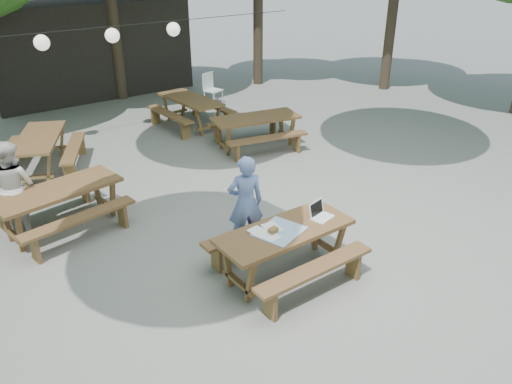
{
  "coord_description": "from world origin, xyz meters",
  "views": [
    {
      "loc": [
        -4.56,
        -5.79,
        4.35
      ],
      "look_at": [
        -0.7,
        -0.45,
        1.05
      ],
      "focal_mm": 35.0,
      "sensor_mm": 36.0,
      "label": 1
    }
  ],
  "objects": [
    {
      "name": "picnic_table_nw",
      "position": [
        -2.91,
        2.05,
        0.39
      ],
      "size": [
        2.12,
        1.86,
        0.75
      ],
      "rotation": [
        0.0,
        0.0,
        0.16
      ],
      "color": "#4D2B1B",
      "rests_on": "ground"
    },
    {
      "name": "paper_lanterns",
      "position": [
        -0.19,
        6.0,
        2.4
      ],
      "size": [
        9.0,
        0.34,
        0.38
      ],
      "color": "black",
      "rests_on": "ground"
    },
    {
      "name": "plastic_chair",
      "position": [
        2.99,
        6.86,
        0.26
      ],
      "size": [
        0.55,
        0.55,
        0.9
      ],
      "rotation": [
        0.0,
        0.0,
        0.3
      ],
      "color": "silver",
      "rests_on": "ground"
    },
    {
      "name": "picnic_table_far_w",
      "position": [
        -2.5,
        4.78,
        0.39
      ],
      "size": [
        2.24,
        2.39,
        0.75
      ],
      "rotation": [
        0.0,
        0.0,
        1.13
      ],
      "color": "#4D2B1B",
      "rests_on": "ground"
    },
    {
      "name": "laptop",
      "position": [
        -0.07,
        -1.17,
        0.81
      ],
      "size": [
        0.38,
        0.33,
        0.24
      ],
      "rotation": [
        0.0,
        0.0,
        0.23
      ],
      "color": "white",
      "rests_on": "main_picnic_table"
    },
    {
      "name": "second_person",
      "position": [
        -3.48,
        2.49,
        0.78
      ],
      "size": [
        0.94,
        0.96,
        1.56
      ],
      "primitive_type": "imported",
      "rotation": [
        0.0,
        0.0,
        2.26
      ],
      "color": "silver",
      "rests_on": "ground"
    },
    {
      "name": "picnic_table_far_e",
      "position": [
        1.45,
        5.43,
        0.39
      ],
      "size": [
        1.69,
        2.05,
        0.75
      ],
      "rotation": [
        0.0,
        0.0,
        1.63
      ],
      "color": "#4D2B1B",
      "rests_on": "ground"
    },
    {
      "name": "picnic_table_ne",
      "position": [
        1.93,
        3.19,
        0.39
      ],
      "size": [
        2.19,
        1.94,
        0.75
      ],
      "rotation": [
        0.0,
        0.0,
        -0.21
      ],
      "color": "#4D2B1B",
      "rests_on": "ground"
    },
    {
      "name": "pavilion",
      "position": [
        0.5,
        10.5,
        1.4
      ],
      "size": [
        6.0,
        3.0,
        2.8
      ],
      "primitive_type": "cube",
      "color": "black",
      "rests_on": "ground"
    },
    {
      "name": "main_picnic_table",
      "position": [
        -0.7,
        -1.15,
        0.39
      ],
      "size": [
        2.0,
        1.58,
        0.75
      ],
      "color": "#4D2B1B",
      "rests_on": "ground"
    },
    {
      "name": "woman",
      "position": [
        -0.72,
        -0.2,
        0.77
      ],
      "size": [
        0.66,
        0.54,
        1.55
      ],
      "primitive_type": "imported",
      "rotation": [
        0.0,
        0.0,
        2.79
      ],
      "color": "#6D86C7",
      "rests_on": "ground"
    },
    {
      "name": "ground",
      "position": [
        0.0,
        0.0,
        0.0
      ],
      "size": [
        80.0,
        80.0,
        0.0
      ],
      "primitive_type": "plane",
      "color": "#61615C",
      "rests_on": "ground"
    },
    {
      "name": "tabletop_clutter",
      "position": [
        -0.83,
        -1.14,
        0.76
      ],
      "size": [
        0.79,
        0.73,
        0.08
      ],
      "color": "#3577B7",
      "rests_on": "main_picnic_table"
    }
  ]
}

